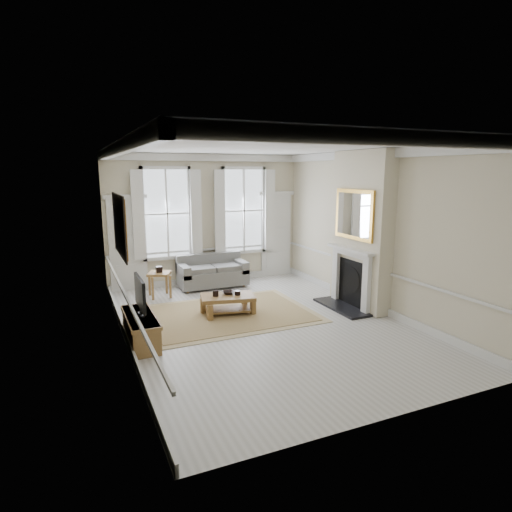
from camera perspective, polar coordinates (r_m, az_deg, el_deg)
name	(u,v)px	position (r m, az deg, el deg)	size (l,w,h in m)	color
floor	(263,324)	(8.52, 0.92, -9.04)	(7.20, 7.20, 0.00)	#B7B5AD
ceiling	(263,146)	(8.01, 1.00, 14.44)	(7.20, 7.20, 0.00)	white
back_wall	(206,219)	(11.43, -6.65, 4.86)	(5.20, 5.20, 0.00)	beige
left_wall	(120,248)	(7.40, -17.65, 0.96)	(7.20, 7.20, 0.00)	beige
right_wall	(374,231)	(9.47, 15.42, 3.22)	(7.20, 7.20, 0.00)	beige
window_left	(167,214)	(11.10, -11.80, 5.55)	(1.26, 0.20, 2.20)	#B2BCC6
window_right	(244,211)	(11.72, -1.66, 6.07)	(1.26, 0.20, 2.20)	#B2BCC6
door_left	(128,245)	(11.04, -16.73, 1.35)	(0.90, 0.08, 2.30)	silver
door_right	(276,236)	(12.22, 2.69, 2.73)	(0.90, 0.08, 2.30)	silver
painting	(119,225)	(7.65, -17.76, 3.93)	(0.05, 1.66, 1.06)	#C38521
chimney_breast	(361,230)	(9.51, 13.84, 3.34)	(0.35, 1.70, 3.38)	beige
hearth	(342,307)	(9.63, 11.36, -6.69)	(0.55, 1.50, 0.05)	black
fireplace	(351,275)	(9.56, 12.50, -2.47)	(0.21, 1.45, 1.33)	silver
mirror	(354,215)	(9.35, 12.89, 5.41)	(0.06, 1.26, 1.06)	gold
sofa	(212,273)	(11.19, -5.91, -2.28)	(1.73, 0.84, 0.83)	#5A5A58
side_table	(159,277)	(10.43, -12.76, -2.71)	(0.65, 0.65, 0.60)	brown
rug	(228,314)	(9.08, -3.75, -7.69)	(3.50, 2.60, 0.02)	tan
coffee_table	(228,299)	(8.98, -3.78, -5.75)	(1.21, 0.86, 0.41)	brown
ceramic_pot_a	(216,293)	(8.91, -5.42, -4.97)	(0.12, 0.12, 0.12)	black
ceramic_pot_b	(238,293)	(8.97, -2.47, -4.93)	(0.12, 0.12, 0.09)	black
bowl	(228,292)	(9.06, -3.71, -4.87)	(0.26, 0.26, 0.06)	black
tv_stand	(141,329)	(7.82, -15.11, -9.39)	(0.45, 1.40, 0.50)	brown
tv	(140,293)	(7.63, -15.19, -4.83)	(0.08, 0.90, 0.68)	black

